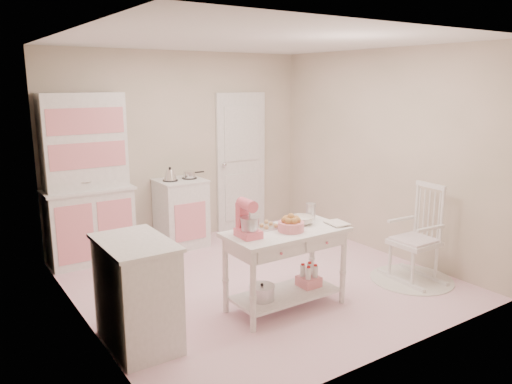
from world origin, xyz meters
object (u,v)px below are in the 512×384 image
(stove, at_px, (181,213))
(work_table, at_px, (285,269))
(rocking_chair, at_px, (415,233))
(bread_basket, at_px, (291,226))
(hutch, at_px, (87,180))
(base_cabinet, at_px, (137,293))
(stand_mixer, at_px, (248,219))

(stove, relative_size, work_table, 0.77)
(rocking_chair, relative_size, bread_basket, 4.40)
(hutch, height_order, work_table, hutch)
(hutch, distance_m, base_cabinet, 2.33)
(hutch, height_order, stove, hutch)
(stand_mixer, bearing_deg, work_table, -0.31)
(hutch, height_order, rocking_chair, hutch)
(work_table, distance_m, stand_mixer, 0.71)
(hutch, xyz_separation_m, stove, (1.20, -0.05, -0.58))
(stove, height_order, bread_basket, stove)
(rocking_chair, distance_m, bread_basket, 1.63)
(rocking_chair, distance_m, work_table, 1.64)
(rocking_chair, height_order, work_table, rocking_chair)
(hutch, xyz_separation_m, rocking_chair, (2.82, -2.62, -0.49))
(hutch, relative_size, bread_basket, 8.32)
(base_cabinet, distance_m, rocking_chair, 3.10)
(hutch, bearing_deg, bread_basket, -63.22)
(hutch, height_order, bread_basket, hutch)
(base_cabinet, bearing_deg, work_table, -5.34)
(base_cabinet, relative_size, bread_basket, 3.68)
(work_table, relative_size, bread_basket, 4.80)
(stove, bearing_deg, rocking_chair, -57.73)
(base_cabinet, relative_size, work_table, 0.77)
(work_table, bearing_deg, stove, 90.14)
(stove, bearing_deg, hutch, 177.61)
(rocking_chair, relative_size, stand_mixer, 3.24)
(hutch, bearing_deg, rocking_chair, -42.85)
(base_cabinet, distance_m, work_table, 1.47)
(hutch, distance_m, rocking_chair, 3.88)
(rocking_chair, bearing_deg, stand_mixer, 177.12)
(work_table, distance_m, bread_basket, 0.45)
(stove, bearing_deg, stand_mixer, -100.17)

